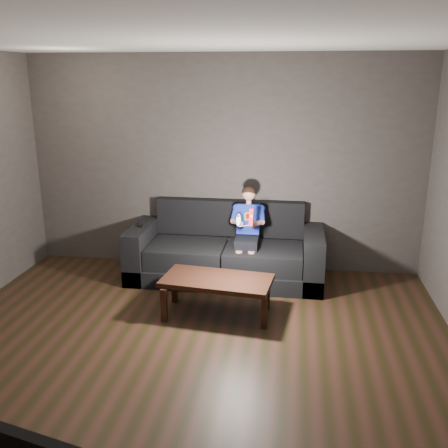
# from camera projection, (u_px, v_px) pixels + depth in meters

# --- Properties ---
(floor) EXTENTS (5.00, 5.00, 0.00)m
(floor) POSITION_uv_depth(u_px,v_px,m) (181.00, 368.00, 4.30)
(floor) COLOR black
(floor) RESTS_ON ground
(back_wall) EXTENTS (5.00, 0.04, 2.70)m
(back_wall) POSITION_uv_depth(u_px,v_px,m) (223.00, 164.00, 6.29)
(back_wall) COLOR #3C3734
(back_wall) RESTS_ON ground
(ceiling) EXTENTS (5.00, 5.00, 0.02)m
(ceiling) POSITION_uv_depth(u_px,v_px,m) (172.00, 35.00, 3.53)
(ceiling) COLOR white
(ceiling) RESTS_ON back_wall
(sofa) EXTENTS (2.35, 1.02, 0.91)m
(sofa) POSITION_uv_depth(u_px,v_px,m) (226.00, 254.00, 6.19)
(sofa) COLOR black
(sofa) RESTS_ON floor
(child) EXTENTS (0.41, 0.50, 1.00)m
(child) POSITION_uv_depth(u_px,v_px,m) (248.00, 224.00, 5.97)
(child) COLOR black
(child) RESTS_ON sofa
(wii_remote_red) EXTENTS (0.06, 0.08, 0.19)m
(wii_remote_red) POSITION_uv_depth(u_px,v_px,m) (251.00, 217.00, 5.53)
(wii_remote_red) COLOR red
(wii_remote_red) RESTS_ON child
(nunchuk_white) EXTENTS (0.06, 0.09, 0.15)m
(nunchuk_white) POSITION_uv_depth(u_px,v_px,m) (238.00, 220.00, 5.57)
(nunchuk_white) COLOR silver
(nunchuk_white) RESTS_ON child
(wii_remote_black) EXTENTS (0.06, 0.14, 0.03)m
(wii_remote_black) POSITION_uv_depth(u_px,v_px,m) (141.00, 225.00, 6.16)
(wii_remote_black) COLOR black
(wii_remote_black) RESTS_ON sofa
(coffee_table) EXTENTS (1.18, 0.69, 0.41)m
(coffee_table) POSITION_uv_depth(u_px,v_px,m) (217.00, 283.00, 5.18)
(coffee_table) COLOR black
(coffee_table) RESTS_ON floor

